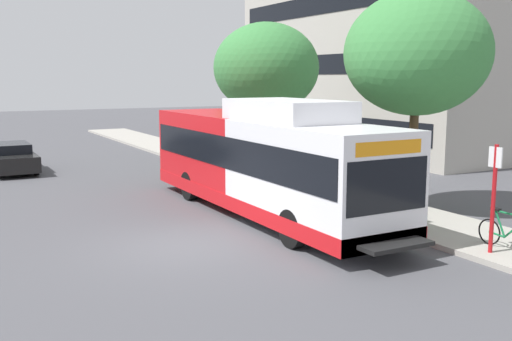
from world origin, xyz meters
TOP-DOWN VIEW (x-y plane):
  - ground_plane at (0.00, 8.00)m, footprint 120.00×120.00m
  - sidewalk_curb at (7.00, 6.00)m, footprint 3.00×56.00m
  - transit_bus at (3.53, 2.02)m, footprint 2.58×12.25m
  - bus_stop_sign_pole at (6.07, -4.51)m, footprint 0.10×0.36m
  - bicycle_parked at (6.59, -4.59)m, footprint 0.52×1.76m
  - street_tree_near_stop at (7.90, 0.10)m, footprint 4.51×4.51m
  - street_tree_mid_block at (8.06, 9.74)m, footprint 4.78×4.78m
  - parked_car_far_lane at (-2.32, 14.94)m, footprint 1.80×4.50m

SIDE VIEW (x-z plane):
  - ground_plane at x=0.00m, z-range 0.00..0.00m
  - sidewalk_curb at x=7.00m, z-range 0.00..0.14m
  - bicycle_parked at x=6.59m, z-range 0.05..1.07m
  - parked_car_far_lane at x=-2.32m, z-range 0.00..1.33m
  - bus_stop_sign_pole at x=6.07m, z-range 0.35..2.95m
  - transit_bus at x=3.53m, z-range -0.12..3.53m
  - street_tree_mid_block at x=8.06m, z-range 1.41..8.02m
  - street_tree_near_stop at x=7.90m, z-range 1.61..8.40m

